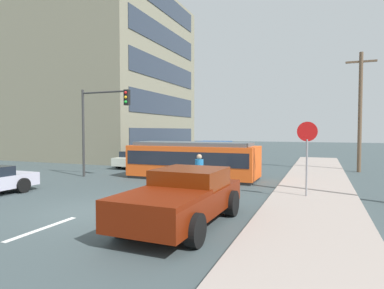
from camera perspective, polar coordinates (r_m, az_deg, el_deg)
ground_plane at (r=20.13m, az=1.00°, el=-5.17°), size 120.00×120.00×0.00m
sidewalk_curb_right at (r=14.90m, az=20.61°, el=-7.78°), size 3.20×36.00×0.14m
lane_stripe_0 at (r=10.05m, az=-24.61°, el=-13.20°), size 0.16×2.40×0.01m
lane_stripe_1 at (r=13.05m, az=-11.65°, el=-9.41°), size 0.16×2.40×0.01m
lane_stripe_2 at (r=16.48m, az=-3.94°, el=-6.87°), size 0.16×2.40×0.01m
lane_stripe_3 at (r=24.00m, az=4.48°, el=-3.93°), size 0.16×2.40×0.01m
lane_stripe_4 at (r=29.75m, az=7.90°, el=-2.70°), size 0.16×2.40×0.01m
corner_building at (r=35.76m, az=-15.42°, el=10.95°), size 14.72×15.22×16.00m
streetcar_tram at (r=18.11m, az=0.16°, el=-2.68°), size 7.15×2.60×2.04m
city_bus at (r=25.32m, az=2.69°, el=-1.25°), size 2.57×5.67×1.80m
pedestrian_crossing at (r=13.95m, az=1.31°, el=-4.68°), size 0.45×0.36×1.67m
pickup_truck_parked at (r=9.38m, az=-1.53°, el=-9.12°), size 2.38×5.05×1.55m
parked_sedan_mid at (r=24.27m, az=-9.22°, el=-2.41°), size 2.09×4.49×1.19m
stop_sign at (r=13.32m, az=19.46°, el=0.24°), size 0.76×0.07×2.88m
traffic_light_mast at (r=19.11m, az=-15.60°, el=4.97°), size 3.18×0.33×5.02m
utility_pole_mid at (r=23.51m, az=27.31°, el=5.42°), size 1.80×0.24×7.64m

